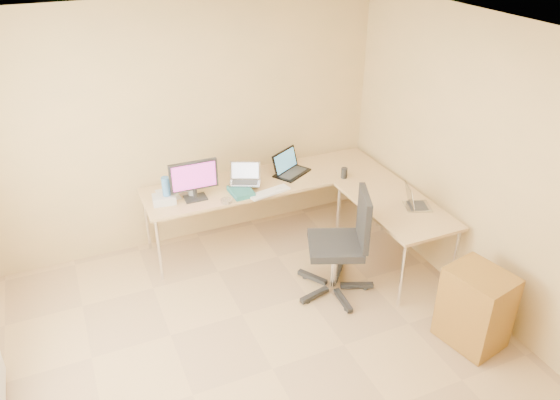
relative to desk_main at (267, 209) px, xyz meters
name	(u,v)px	position (x,y,z in m)	size (l,w,h in m)	color
floor	(272,369)	(-0.72, -1.85, -0.36)	(4.50, 4.50, 0.00)	tan
ceiling	(269,49)	(-0.72, -1.85, 2.24)	(4.50, 4.50, 0.00)	white
wall_back	(187,127)	(-0.72, 0.40, 0.93)	(4.50, 4.50, 0.00)	tan
wall_right	(502,181)	(1.38, -1.85, 0.93)	(4.50, 4.50, 0.00)	tan
desk_main	(267,209)	(0.00, 0.00, 0.00)	(2.65, 0.70, 0.73)	tan
desk_return	(393,235)	(0.98, -1.00, 0.00)	(0.70, 1.30, 0.73)	tan
monitor	(194,180)	(-0.82, -0.10, 0.57)	(0.48, 0.16, 0.41)	black
book_stack	(241,192)	(-0.36, -0.19, 0.39)	(0.21, 0.28, 0.05)	#206462
laptop_center	(245,174)	(-0.28, -0.07, 0.52)	(0.32, 0.24, 0.21)	#A6A6AD
laptop_black	(292,163)	(0.31, 0.02, 0.49)	(0.40, 0.29, 0.25)	black
keyboard	(269,192)	(-0.09, -0.30, 0.38)	(0.45, 0.12, 0.02)	white
mouse	(279,189)	(0.02, -0.29, 0.38)	(0.09, 0.06, 0.03)	silver
mug	(192,192)	(-0.84, -0.03, 0.41)	(0.10, 0.10, 0.09)	silver
cd_stack	(226,201)	(-0.56, -0.30, 0.38)	(0.12, 0.12, 0.03)	silver
water_bottle	(166,190)	(-1.10, -0.07, 0.50)	(0.08, 0.08, 0.28)	#3C75B5
papers	(168,194)	(-1.06, 0.09, 0.37)	(0.20, 0.29, 0.01)	silver
white_box	(164,199)	(-1.13, -0.06, 0.41)	(0.22, 0.16, 0.08)	silver
desk_fan	(184,181)	(-0.89, 0.05, 0.51)	(0.23, 0.23, 0.29)	silver
black_cup	(344,173)	(0.78, -0.30, 0.42)	(0.07, 0.07, 0.12)	black
laptop_return	(419,198)	(1.13, -1.14, 0.46)	(0.23, 0.29, 0.19)	#ADADAD
office_chair	(335,247)	(0.22, -1.14, 0.14)	(0.65, 0.65, 1.08)	black
cabinet	(475,308)	(0.97, -2.23, -0.01)	(0.41, 0.51, 0.70)	brown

